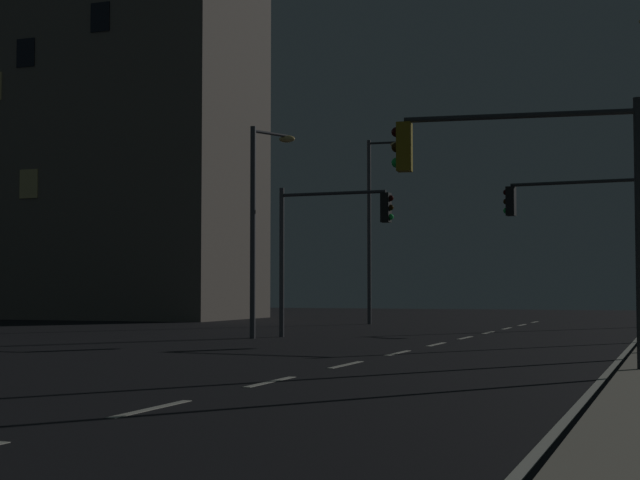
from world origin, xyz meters
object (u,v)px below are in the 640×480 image
object	(u,v)px
traffic_light_near_right	(587,220)
building_distant	(61,126)
traffic_light_mid_right	(523,177)
street_lamp_median	(260,210)
traffic_light_near_left	(331,230)
street_lamp_across_street	(374,216)

from	to	relation	value
traffic_light_near_right	building_distant	xyz separation A→B (m)	(-29.93, 14.48, 6.99)
traffic_light_mid_right	street_lamp_median	bearing A→B (deg)	133.77
traffic_light_near_right	traffic_light_near_left	world-z (taller)	traffic_light_near_right
traffic_light_near_right	traffic_light_mid_right	bearing A→B (deg)	-90.12
traffic_light_near_right	traffic_light_mid_right	distance (m)	13.07
street_lamp_across_street	traffic_light_near_left	bearing A→B (deg)	-79.30
traffic_light_near_left	building_distant	xyz separation A→B (m)	(-21.94, 16.05, 7.25)
street_lamp_median	traffic_light_near_right	bearing A→B (deg)	14.06
traffic_light_near_right	traffic_light_near_left	bearing A→B (deg)	-168.86
traffic_light_near_left	street_lamp_median	world-z (taller)	street_lamp_median
traffic_light_near_right	traffic_light_near_left	size ratio (longest dim) A/B	1.02
street_lamp_median	building_distant	size ratio (longest dim) A/B	0.31
traffic_light_near_right	building_distant	distance (m)	33.98
traffic_light_near_left	street_lamp_across_street	xyz separation A→B (m)	(-2.30, 12.17, 1.39)
street_lamp_across_street	street_lamp_median	size ratio (longest dim) A/B	1.22
traffic_light_mid_right	street_lamp_median	size ratio (longest dim) A/B	0.72
street_lamp_across_street	street_lamp_median	bearing A→B (deg)	-89.22
traffic_light_near_left	street_lamp_across_street	bearing A→B (deg)	100.70
building_distant	traffic_light_near_left	bearing A→B (deg)	-36.19
traffic_light_mid_right	street_lamp_across_street	xyz separation A→B (m)	(-10.27, 23.66, 1.21)
traffic_light_near_left	traffic_light_near_right	bearing A→B (deg)	11.14
street_lamp_median	building_distant	xyz separation A→B (m)	(-19.82, 17.01, 6.62)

